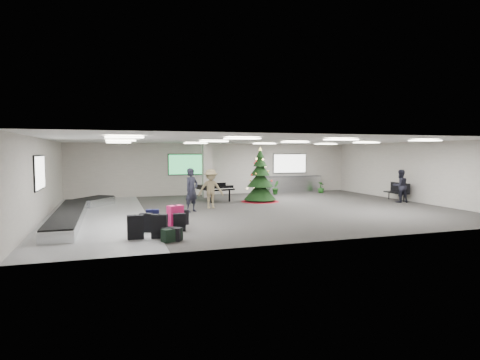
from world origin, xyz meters
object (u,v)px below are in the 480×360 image
object	(u,v)px
grand_piano	(215,187)
traveler_a	(192,190)
traveler_bench	(400,186)
potted_plant_right	(321,187)
pink_suitcase	(175,217)
christmas_tree	(260,183)
potted_plant_left	(275,188)
service_counter	(292,184)
traveler_b	(211,189)
baggage_carousel	(75,213)
bench	(398,190)

from	to	relation	value
grand_piano	traveler_a	bearing A→B (deg)	-134.38
traveler_a	traveler_bench	size ratio (longest dim) A/B	1.12
potted_plant_right	pink_suitcase	bearing A→B (deg)	-139.61
christmas_tree	potted_plant_left	bearing A→B (deg)	54.47
traveler_bench	potted_plant_left	distance (m)	7.46
service_counter	traveler_b	world-z (taller)	traveler_b
traveler_bench	baggage_carousel	bearing A→B (deg)	4.07
baggage_carousel	christmas_tree	world-z (taller)	christmas_tree
traveler_a	traveler_b	world-z (taller)	traveler_a
potted_plant_right	grand_piano	bearing A→B (deg)	-164.74
baggage_carousel	traveler_b	world-z (taller)	traveler_b
bench	baggage_carousel	bearing A→B (deg)	-176.41
service_counter	grand_piano	world-z (taller)	service_counter
potted_plant_left	bench	bearing A→B (deg)	-44.41
bench	traveler_bench	bearing A→B (deg)	-122.05
service_counter	bench	distance (m)	6.96
service_counter	traveler_a	bearing A→B (deg)	-140.58
grand_piano	potted_plant_right	distance (m)	7.95
pink_suitcase	potted_plant_right	distance (m)	14.40
pink_suitcase	potted_plant_right	bearing A→B (deg)	16.79
baggage_carousel	pink_suitcase	distance (m)	5.04
baggage_carousel	service_counter	bearing A→B (deg)	27.67
christmas_tree	pink_suitcase	bearing A→B (deg)	-131.39
service_counter	traveler_bench	bearing A→B (deg)	-65.18
baggage_carousel	grand_piano	size ratio (longest dim) A/B	4.60
traveler_bench	grand_piano	bearing A→B (deg)	-17.50
potted_plant_right	traveler_a	bearing A→B (deg)	-149.99
grand_piano	potted_plant_right	world-z (taller)	grand_piano
traveler_b	potted_plant_right	bearing A→B (deg)	33.55
pink_suitcase	grand_piano	size ratio (longest dim) A/B	0.40
traveler_b	traveler_a	bearing A→B (deg)	-136.92
grand_piano	traveler_bench	distance (m)	9.84
christmas_tree	potted_plant_left	distance (m)	3.90
christmas_tree	traveler_b	distance (m)	3.56
baggage_carousel	christmas_tree	size ratio (longest dim) A/B	3.30
service_counter	grand_piano	xyz separation A→B (m)	(-6.04, -3.11, 0.20)
christmas_tree	bench	size ratio (longest dim) A/B	1.89
traveler_bench	potted_plant_right	xyz separation A→B (m)	(-1.49, 5.70, -0.50)
grand_piano	traveler_a	xyz separation A→B (m)	(-1.98, -3.48, 0.23)
grand_piano	traveler_bench	size ratio (longest dim) A/B	1.22
baggage_carousel	traveler_b	bearing A→B (deg)	9.64
christmas_tree	traveler_bench	distance (m)	7.40
bench	traveler_a	xyz separation A→B (m)	(-11.62, -0.64, 0.42)
grand_piano	traveler_b	xyz separation A→B (m)	(-0.89, -2.62, 0.19)
christmas_tree	traveler_b	bearing A→B (deg)	-151.88
traveler_bench	traveler_b	bearing A→B (deg)	-1.62
pink_suitcase	bench	world-z (taller)	bench
pink_suitcase	traveler_bench	world-z (taller)	traveler_bench
baggage_carousel	traveler_bench	distance (m)	15.96
pink_suitcase	bench	bearing A→B (deg)	-4.85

